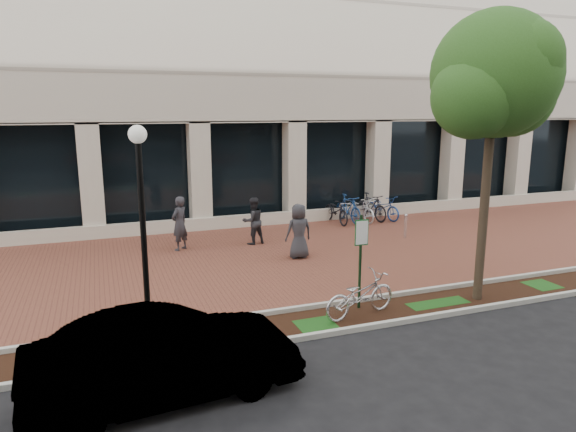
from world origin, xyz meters
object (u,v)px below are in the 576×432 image
object	(u,v)px
street_tree	(495,83)
lamppost	(143,223)
bollard	(405,226)
parking_sign	(361,249)
pedestrian_mid	(253,221)
sedan_near_curb	(165,357)
bike_rack_cluster	(360,209)
locked_bicycle	(360,295)
pedestrian_left	(180,224)
pedestrian_right	(299,231)

from	to	relation	value
street_tree	lamppost	bearing A→B (deg)	176.48
bollard	parking_sign	bearing A→B (deg)	-131.46
pedestrian_mid	sedan_near_curb	xyz separation A→B (m)	(-4.17, -8.98, -0.11)
street_tree	pedestrian_mid	bearing A→B (deg)	118.19
bike_rack_cluster	locked_bicycle	bearing A→B (deg)	-126.53
parking_sign	bollard	xyz separation A→B (m)	(4.82, 5.46, -1.00)
locked_bicycle	pedestrian_left	distance (m)	7.78
pedestrian_left	sedan_near_curb	world-z (taller)	pedestrian_left
parking_sign	bollard	bearing A→B (deg)	50.76
pedestrian_left	sedan_near_curb	distance (m)	9.22
street_tree	pedestrian_mid	distance (m)	9.21
pedestrian_mid	bike_rack_cluster	distance (m)	5.71
lamppost	locked_bicycle	xyz separation A→B (m)	(4.68, -0.46, -1.97)
pedestrian_right	bike_rack_cluster	bearing A→B (deg)	-139.27
pedestrian_right	sedan_near_curb	bearing A→B (deg)	50.83
pedestrian_right	bike_rack_cluster	distance (m)	6.14
street_tree	sedan_near_curb	world-z (taller)	street_tree
lamppost	locked_bicycle	world-z (taller)	lamppost
bike_rack_cluster	parking_sign	bearing A→B (deg)	-126.58
parking_sign	locked_bicycle	distance (m)	1.07
bike_rack_cluster	lamppost	bearing A→B (deg)	-146.22
street_tree	pedestrian_mid	world-z (taller)	street_tree
pedestrian_mid	pedestrian_right	bearing A→B (deg)	99.85
pedestrian_mid	pedestrian_right	world-z (taller)	pedestrian_right
parking_sign	lamppost	bearing A→B (deg)	-178.30
pedestrian_left	bollard	size ratio (longest dim) A/B	1.99
bollard	locked_bicycle	bearing A→B (deg)	-130.60
locked_bicycle	pedestrian_mid	bearing A→B (deg)	-8.57
lamppost	bollard	bearing A→B (deg)	29.14
pedestrian_right	bollard	world-z (taller)	pedestrian_right
parking_sign	locked_bicycle	xyz separation A→B (m)	(-0.21, -0.41, -0.96)
parking_sign	pedestrian_mid	xyz separation A→B (m)	(-0.66, 6.65, -0.63)
lamppost	bike_rack_cluster	size ratio (longest dim) A/B	1.39
pedestrian_left	parking_sign	bearing A→B (deg)	75.21
street_tree	bollard	xyz separation A→B (m)	(1.68, 5.91, -4.82)
locked_bicycle	pedestrian_mid	size ratio (longest dim) A/B	1.16
bike_rack_cluster	street_tree	bearing A→B (deg)	-107.83
locked_bicycle	bollard	distance (m)	7.74
pedestrian_mid	lamppost	bearing A→B (deg)	45.38
lamppost	sedan_near_curb	distance (m)	2.96
lamppost	bike_rack_cluster	bearing A→B (deg)	42.17
pedestrian_right	lamppost	bearing A→B (deg)	38.38
street_tree	sedan_near_curb	xyz separation A→B (m)	(-7.98, -1.88, -4.56)
street_tree	locked_bicycle	xyz separation A→B (m)	(-3.35, 0.03, -4.78)
lamppost	bike_rack_cluster	world-z (taller)	lamppost
street_tree	sedan_near_curb	bearing A→B (deg)	-166.73
pedestrian_right	bollard	distance (m)	4.74
lamppost	pedestrian_left	world-z (taller)	lamppost
lamppost	pedestrian_left	distance (m)	7.09
street_tree	bollard	distance (m)	7.81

